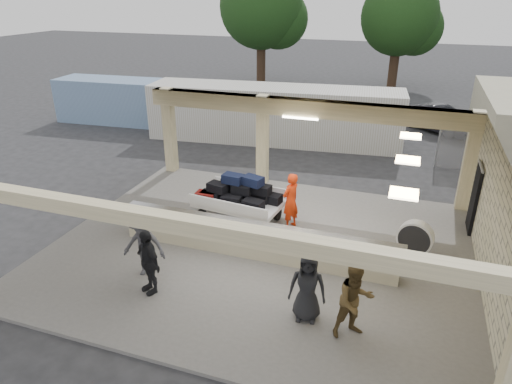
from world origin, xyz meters
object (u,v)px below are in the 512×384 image
at_px(baggage_handler, 290,201).
at_px(passenger_c, 144,245).
at_px(container_blue, 137,102).
at_px(baggage_counter, 254,240).
at_px(passenger_d, 307,287).
at_px(container_white, 274,114).
at_px(drum_fan, 415,238).
at_px(luggage_cart, 239,197).
at_px(passenger_b, 148,261).
at_px(car_dark, 439,119).
at_px(passenger_a, 355,301).

xyz_separation_m(baggage_handler, passenger_c, (-2.94, -3.81, -0.04)).
xyz_separation_m(baggage_handler, container_blue, (-11.54, 9.46, 0.19)).
relative_size(baggage_counter, container_blue, 0.88).
height_order(baggage_counter, passenger_d, passenger_d).
bearing_deg(passenger_c, baggage_counter, 26.66).
bearing_deg(container_white, passenger_c, -94.47).
height_order(drum_fan, passenger_d, passenger_d).
distance_m(luggage_cart, container_white, 9.11).
distance_m(passenger_b, passenger_d, 3.97).
bearing_deg(luggage_cart, baggage_counter, -51.07).
height_order(luggage_cart, car_dark, luggage_cart).
bearing_deg(passenger_c, passenger_b, -61.15).
bearing_deg(drum_fan, passenger_c, -141.64).
xyz_separation_m(baggage_counter, passenger_b, (-1.93, -2.44, 0.38)).
bearing_deg(car_dark, passenger_c, -165.37).
distance_m(baggage_counter, passenger_b, 3.13).
height_order(passenger_c, car_dark, passenger_c).
height_order(passenger_a, container_blue, container_blue).
height_order(passenger_a, container_white, container_white).
height_order(passenger_c, container_white, container_white).
relative_size(passenger_a, car_dark, 0.43).
bearing_deg(passenger_d, passenger_c, 167.47).
bearing_deg(passenger_d, luggage_cart, 120.45).
height_order(baggage_handler, passenger_c, baggage_handler).
xyz_separation_m(passenger_c, car_dark, (7.63, 17.05, -0.29)).
bearing_deg(passenger_b, baggage_counter, 82.42).
relative_size(baggage_counter, passenger_d, 4.70).
bearing_deg(car_dark, container_white, 157.59).
bearing_deg(luggage_cart, passenger_b, -93.13).
relative_size(baggage_counter, container_white, 0.65).
relative_size(luggage_cart, passenger_b, 1.69).
bearing_deg(passenger_d, container_blue, 125.73).
distance_m(passenger_c, container_white, 12.68).
xyz_separation_m(baggage_counter, drum_fan, (4.31, 1.43, 0.11)).
height_order(car_dark, container_white, container_white).
relative_size(drum_fan, passenger_a, 0.62).
height_order(baggage_counter, passenger_c, passenger_c).
bearing_deg(container_white, container_blue, 169.91).
bearing_deg(container_white, baggage_handler, -75.71).
bearing_deg(container_white, passenger_b, -92.38).
bearing_deg(baggage_handler, passenger_b, -2.62).
bearing_deg(baggage_counter, luggage_cart, 122.42).
bearing_deg(luggage_cart, car_dark, 70.92).
distance_m(passenger_a, container_white, 14.48).
distance_m(baggage_handler, car_dark, 14.05).
height_order(luggage_cart, passenger_a, passenger_a).
bearing_deg(container_blue, drum_fan, -37.24).
bearing_deg(passenger_a, container_white, 79.61).
distance_m(passenger_a, passenger_c, 5.58).
relative_size(passenger_b, passenger_d, 0.99).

